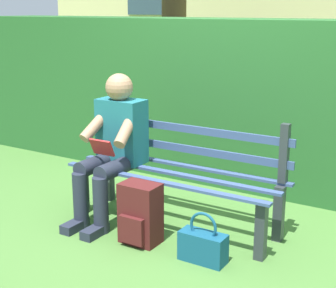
# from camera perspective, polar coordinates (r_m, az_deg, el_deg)

# --- Properties ---
(ground) EXTENTS (60.00, 60.00, 0.00)m
(ground) POSITION_cam_1_polar(r_m,az_deg,el_deg) (4.10, 0.74, -9.05)
(ground) COLOR #477533
(park_bench) EXTENTS (1.73, 0.51, 0.88)m
(park_bench) POSITION_cam_1_polar(r_m,az_deg,el_deg) (4.01, 1.29, -3.15)
(park_bench) COLOR #2D3338
(park_bench) RESTS_ON ground
(person_seated) EXTENTS (0.44, 0.73, 1.17)m
(person_seated) POSITION_cam_1_polar(r_m,az_deg,el_deg) (4.09, -6.16, 0.00)
(person_seated) COLOR #1E6672
(person_seated) RESTS_ON ground
(hedge_backdrop) EXTENTS (6.00, 0.83, 1.67)m
(hedge_backdrop) POSITION_cam_1_polar(r_m,az_deg,el_deg) (5.07, 7.05, 5.23)
(hedge_backdrop) COLOR #265B28
(hedge_backdrop) RESTS_ON ground
(backpack) EXTENTS (0.28, 0.26, 0.45)m
(backpack) POSITION_cam_1_polar(r_m,az_deg,el_deg) (3.75, -3.12, -7.80)
(backpack) COLOR #4C1919
(backpack) RESTS_ON ground
(handbag) EXTENTS (0.32, 0.14, 0.36)m
(handbag) POSITION_cam_1_polar(r_m,az_deg,el_deg) (3.53, 3.91, -11.24)
(handbag) COLOR navy
(handbag) RESTS_ON ground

